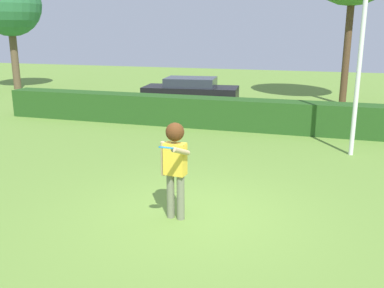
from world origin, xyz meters
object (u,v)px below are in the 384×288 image
(person, at_px, (175,159))
(birch_tree, at_px, (9,5))
(frisbee, at_px, (166,148))
(lamppost, at_px, (365,10))
(parked_car_black, at_px, (191,90))

(person, distance_m, birch_tree, 20.54)
(frisbee, relative_size, lamppost, 0.03)
(frisbee, relative_size, parked_car_black, 0.06)
(birch_tree, bearing_deg, frisbee, -45.02)
(lamppost, height_order, birch_tree, lamppost)
(person, height_order, birch_tree, birch_tree)
(lamppost, bearing_deg, frisbee, -117.58)
(person, bearing_deg, lamppost, 58.88)
(frisbee, relative_size, birch_tree, 0.04)
(person, xyz_separation_m, birch_tree, (-14.59, 14.03, 3.49))
(lamppost, height_order, parked_car_black, lamppost)
(lamppost, relative_size, birch_tree, 1.09)
(birch_tree, bearing_deg, parked_car_black, -11.91)
(lamppost, bearing_deg, birch_tree, 154.04)
(frisbee, distance_m, birch_tree, 21.00)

